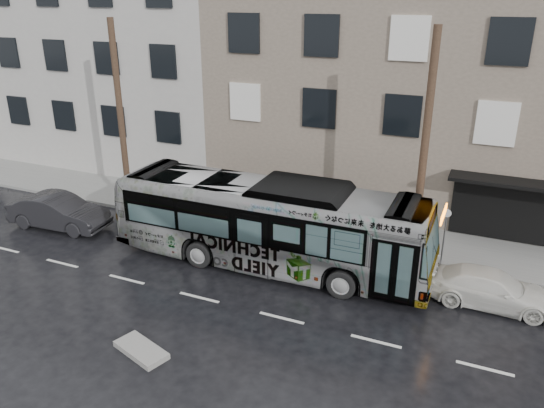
{
  "coord_description": "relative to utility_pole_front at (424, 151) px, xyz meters",
  "views": [
    {
      "loc": [
        8.96,
        -16.43,
        10.15
      ],
      "look_at": [
        0.65,
        2.5,
        1.88
      ],
      "focal_mm": 35.0,
      "sensor_mm": 36.0,
      "label": 1
    }
  ],
  "objects": [
    {
      "name": "building_taupe",
      "position": [
        -1.5,
        9.4,
        0.85
      ],
      "size": [
        20.0,
        12.0,
        11.0
      ],
      "primitive_type": "cube",
      "color": "gray",
      "rests_on": "ground"
    },
    {
      "name": "utility_pole_rear",
      "position": [
        -14.0,
        0.0,
        0.0
      ],
      "size": [
        0.3,
        0.3,
        9.0
      ],
      "primitive_type": "cylinder",
      "color": "#483424",
      "rests_on": "sidewalk"
    },
    {
      "name": "sidewalk",
      "position": [
        -6.5,
        1.6,
        -4.58
      ],
      "size": [
        90.0,
        3.6,
        0.15
      ],
      "primitive_type": "cube",
      "color": "gray",
      "rests_on": "ground"
    },
    {
      "name": "white_sedan",
      "position": [
        3.02,
        -2.1,
        -4.02
      ],
      "size": [
        4.32,
        1.77,
        1.25
      ],
      "primitive_type": "imported",
      "rotation": [
        0.0,
        0.0,
        1.57
      ],
      "color": "silver",
      "rests_on": "ground"
    },
    {
      "name": "ground",
      "position": [
        -6.5,
        -3.3,
        -4.65
      ],
      "size": [
        120.0,
        120.0,
        0.0
      ],
      "primitive_type": "plane",
      "color": "black",
      "rests_on": "ground"
    },
    {
      "name": "sign_post",
      "position": [
        1.1,
        0.0,
        -3.3
      ],
      "size": [
        0.06,
        0.06,
        2.4
      ],
      "primitive_type": "cylinder",
      "color": "slate",
      "rests_on": "sidewalk"
    },
    {
      "name": "dark_sedan",
      "position": [
        -15.58,
        -3.1,
        -3.87
      ],
      "size": [
        4.84,
        2.01,
        1.56
      ],
      "primitive_type": "imported",
      "rotation": [
        0.0,
        0.0,
        1.65
      ],
      "color": "black",
      "rests_on": "ground"
    },
    {
      "name": "utility_pole_front",
      "position": [
        0.0,
        0.0,
        0.0
      ],
      "size": [
        0.3,
        0.3,
        9.0
      ],
      "primitive_type": "cylinder",
      "color": "#483424",
      "rests_on": "sidewalk"
    },
    {
      "name": "building_grey",
      "position": [
        -24.5,
        10.9,
        3.35
      ],
      "size": [
        26.0,
        15.0,
        16.0
      ],
      "primitive_type": "cube",
      "color": "#B3B0A9",
      "rests_on": "ground"
    },
    {
      "name": "slush_pile",
      "position": [
        -6.49,
        -9.2,
        -4.56
      ],
      "size": [
        1.96,
        1.32,
        0.18
      ],
      "primitive_type": "cube",
      "rotation": [
        0.0,
        0.0,
        -0.32
      ],
      "color": "#999691",
      "rests_on": "ground"
    },
    {
      "name": "bus",
      "position": [
        -5.22,
        -2.47,
        -2.88
      ],
      "size": [
        12.73,
        3.07,
        3.54
      ],
      "primitive_type": "imported",
      "rotation": [
        0.0,
        0.0,
        1.58
      ],
      "color": "#B2B2B2",
      "rests_on": "ground"
    }
  ]
}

